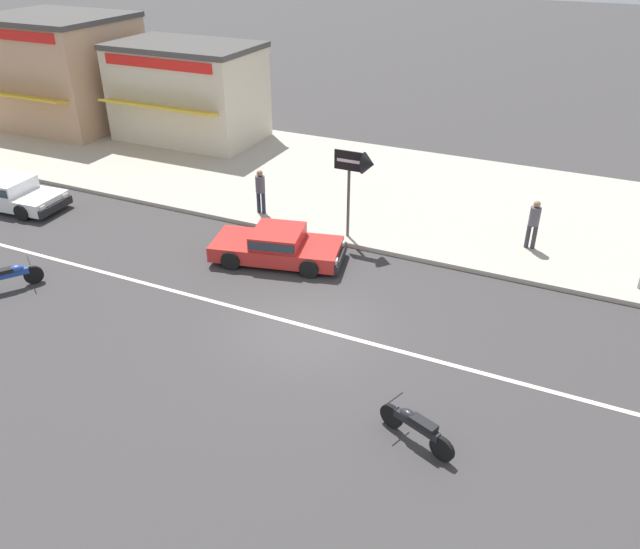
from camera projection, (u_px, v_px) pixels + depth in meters
The scene contains 12 objects.
ground_plane at pixel (307, 326), 16.66m from camera, with size 160.00×160.00×0.00m, color #383535.
lane_centre_stripe at pixel (307, 326), 16.65m from camera, with size 50.40×0.14×0.01m, color silver.
kerb_strip at pixel (416, 196), 24.25m from camera, with size 68.00×10.00×0.15m, color #ADA393.
sedan_red_0 at pixel (278, 245), 19.59m from camera, with size 4.40×2.61×1.06m.
hatchback_white_1 at pixel (8, 192), 23.25m from camera, with size 4.10×2.04×1.10m.
motorcycle_0 at pixel (416, 426), 12.81m from camera, with size 1.78×0.87×0.80m.
motorcycle_1 at pixel (10, 276), 18.16m from camera, with size 1.14×1.54×0.80m.
arrow_signboard at pixel (363, 167), 19.58m from camera, with size 1.35×0.70×3.01m.
pedestrian_near_clock at pixel (260, 188), 22.20m from camera, with size 0.34×0.34×1.63m.
pedestrian_mid_kerb at pixel (534, 221), 19.81m from camera, with size 0.34×0.34×1.65m.
shopfront_mid_block at pixel (188, 92), 29.29m from camera, with size 6.75×4.88×4.38m.
shopfront_far_kios at pixel (63, 70), 31.30m from camera, with size 6.64×6.32×5.26m.
Camera 1 is at (6.08, -12.32, 9.53)m, focal length 35.00 mm.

